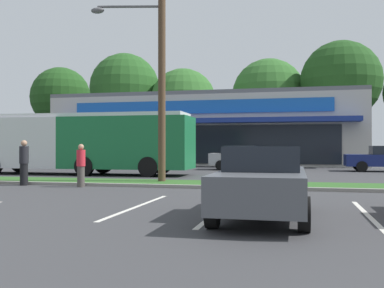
{
  "coord_description": "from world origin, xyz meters",
  "views": [
    {
      "loc": [
        7.52,
        -2.82,
        1.53
      ],
      "look_at": [
        2.59,
        18.1,
        1.63
      ],
      "focal_mm": 41.5,
      "sensor_mm": 36.0,
      "label": 1
    }
  ],
  "objects": [
    {
      "name": "pedestrian_near_bench",
      "position": [
        -2.79,
        12.44,
        0.88
      ],
      "size": [
        0.35,
        0.35,
        1.76
      ],
      "rotation": [
        0.0,
        0.0,
        5.28
      ],
      "color": "black",
      "rests_on": "ground_plane"
    },
    {
      "name": "car_2",
      "position": [
        6.82,
        6.65,
        0.78
      ],
      "size": [
        1.87,
        4.28,
        1.52
      ],
      "rotation": [
        0.0,
        0.0,
        -1.57
      ],
      "color": "#515459",
      "rests_on": "ground_plane"
    },
    {
      "name": "tree_mid_right",
      "position": [
        11.94,
        44.5,
        8.18
      ],
      "size": [
        8.1,
        8.1,
        12.24
      ],
      "color": "#473323",
      "rests_on": "ground_plane"
    },
    {
      "name": "tree_mid_left",
      "position": [
        -4.29,
        43.1,
        6.25
      ],
      "size": [
        7.12,
        7.12,
        9.82
      ],
      "color": "#473323",
      "rests_on": "ground_plane"
    },
    {
      "name": "utility_pole",
      "position": [
        2.1,
        14.22,
        5.32
      ],
      "size": [
        3.14,
        2.37,
        9.94
      ],
      "color": "#4C3826",
      "rests_on": "ground_plane"
    },
    {
      "name": "tree_left",
      "position": [
        -11.02,
        43.27,
        7.95
      ],
      "size": [
        7.67,
        7.67,
        11.79
      ],
      "color": "#473323",
      "rests_on": "ground_plane"
    },
    {
      "name": "city_bus",
      "position": [
        -3.98,
        19.11,
        1.77
      ],
      "size": [
        12.55,
        2.77,
        3.25
      ],
      "rotation": [
        0.0,
        0.0,
        3.15
      ],
      "color": "#196638",
      "rests_on": "ground_plane"
    },
    {
      "name": "tree_mid",
      "position": [
        4.54,
        47.04,
        7.14
      ],
      "size": [
        8.16,
        8.16,
        11.23
      ],
      "color": "#473323",
      "rests_on": "ground_plane"
    },
    {
      "name": "parking_stripe_4",
      "position": [
        5.72,
        7.46,
        0.0
      ],
      "size": [
        0.12,
        4.8,
        0.01
      ],
      "primitive_type": "cube",
      "color": "silver",
      "rests_on": "ground_plane"
    },
    {
      "name": "storefront_building",
      "position": [
        0.18,
        35.26,
        2.9
      ],
      "size": [
        24.92,
        11.86,
        5.8
      ],
      "color": "#BCB7AD",
      "rests_on": "ground_plane"
    },
    {
      "name": "car_3",
      "position": [
        -9.66,
        26.19,
        0.76
      ],
      "size": [
        4.65,
        2.01,
        1.45
      ],
      "color": "#0C3F1E",
      "rests_on": "ground_plane"
    },
    {
      "name": "parking_stripe_5",
      "position": [
        9.05,
        7.61,
        0.0
      ],
      "size": [
        0.12,
        4.8,
        0.01
      ],
      "primitive_type": "cube",
      "color": "silver",
      "rests_on": "ground_plane"
    },
    {
      "name": "pedestrian_by_pole",
      "position": [
        -0.31,
        12.31,
        0.81
      ],
      "size": [
        0.32,
        0.32,
        1.6
      ],
      "rotation": [
        0.0,
        0.0,
        3.83
      ],
      "color": "#47423D",
      "rests_on": "ground_plane"
    },
    {
      "name": "curb_lip",
      "position": [
        0.0,
        12.78,
        0.06
      ],
      "size": [
        56.0,
        0.24,
        0.12
      ],
      "primitive_type": "cube",
      "color": "gray",
      "rests_on": "ground_plane"
    },
    {
      "name": "tree_far_left",
      "position": [
        -19.81,
        44.93,
        7.36
      ],
      "size": [
        7.06,
        7.06,
        10.9
      ],
      "color": "#473323",
      "rests_on": "ground_plane"
    },
    {
      "name": "parking_stripe_3",
      "position": [
        3.6,
        7.77,
        0.0
      ],
      "size": [
        0.12,
        4.8,
        0.01
      ],
      "primitive_type": "cube",
      "color": "silver",
      "rests_on": "ground_plane"
    },
    {
      "name": "car_0",
      "position": [
        4.12,
        25.54,
        0.8
      ],
      "size": [
        4.11,
        1.95,
        1.57
      ],
      "color": "#B7B7BC",
      "rests_on": "ground_plane"
    },
    {
      "name": "grass_median",
      "position": [
        0.0,
        14.0,
        0.06
      ],
      "size": [
        56.0,
        2.2,
        0.12
      ],
      "primitive_type": "cube",
      "color": "#2D5B23",
      "rests_on": "ground_plane"
    }
  ]
}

